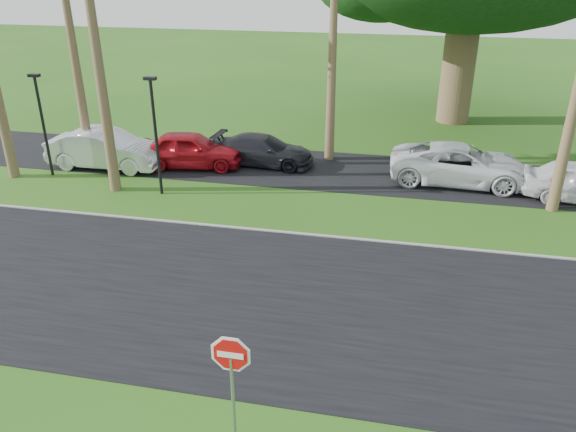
% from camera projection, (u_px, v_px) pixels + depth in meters
% --- Properties ---
extents(ground, '(120.00, 120.00, 0.00)m').
position_uv_depth(ground, '(251.00, 343.00, 13.87)').
color(ground, '#255014').
rests_on(ground, ground).
extents(road, '(120.00, 8.00, 0.02)m').
position_uv_depth(road, '(269.00, 298.00, 15.64)').
color(road, black).
rests_on(road, ground).
extents(parking_strip, '(120.00, 5.00, 0.02)m').
position_uv_depth(parking_strip, '(324.00, 170.00, 24.95)').
color(parking_strip, black).
rests_on(parking_strip, ground).
extents(curb, '(120.00, 0.12, 0.06)m').
position_uv_depth(curb, '(297.00, 233.00, 19.22)').
color(curb, gray).
rests_on(curb, ground).
extents(stop_sign_near, '(1.05, 0.07, 2.62)m').
position_uv_depth(stop_sign_near, '(231.00, 368.00, 10.37)').
color(stop_sign_near, gray).
rests_on(stop_sign_near, ground).
extents(streetlight_left, '(0.45, 0.25, 4.34)m').
position_uv_depth(streetlight_left, '(42.00, 119.00, 23.35)').
color(streetlight_left, black).
rests_on(streetlight_left, ground).
extents(streetlight_right, '(0.45, 0.25, 4.64)m').
position_uv_depth(streetlight_right, '(155.00, 129.00, 21.39)').
color(streetlight_right, black).
rests_on(streetlight_right, ground).
extents(car_silver, '(5.17, 1.82, 1.70)m').
position_uv_depth(car_silver, '(106.00, 149.00, 24.88)').
color(car_silver, silver).
rests_on(car_silver, ground).
extents(car_red, '(4.91, 2.55, 1.60)m').
position_uv_depth(car_red, '(190.00, 150.00, 24.99)').
color(car_red, '#9E0D16').
rests_on(car_red, ground).
extents(car_dark, '(4.68, 2.13, 1.33)m').
position_uv_depth(car_dark, '(263.00, 151.00, 25.33)').
color(car_dark, black).
rests_on(car_dark, ground).
extents(car_minivan, '(5.85, 2.87, 1.60)m').
position_uv_depth(car_minivan, '(461.00, 165.00, 23.24)').
color(car_minivan, white).
rests_on(car_minivan, ground).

